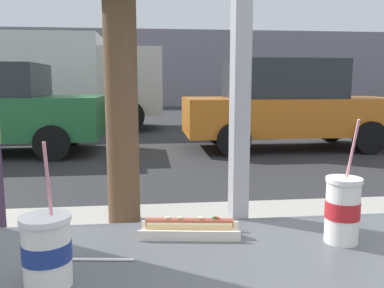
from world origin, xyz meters
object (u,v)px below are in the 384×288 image
object	(u,v)px
soda_cup_right	(342,209)
parked_car_orange	(286,105)
soda_cup_left	(47,250)
hotdog_tray_near	(189,228)
box_truck	(35,77)

from	to	relation	value
soda_cup_right	parked_car_orange	distance (m)	7.56
soda_cup_left	hotdog_tray_near	xyz separation A→B (m)	(0.32, 0.24, -0.06)
soda_cup_right	box_truck	distance (m)	11.86
hotdog_tray_near	box_truck	world-z (taller)	box_truck
box_truck	soda_cup_right	bearing A→B (deg)	-71.67
parked_car_orange	soda_cup_left	bearing A→B (deg)	-112.90
hotdog_tray_near	parked_car_orange	size ratio (longest dim) A/B	0.07
soda_cup_left	parked_car_orange	distance (m)	7.96
soda_cup_left	soda_cup_right	world-z (taller)	soda_cup_right
hotdog_tray_near	parked_car_orange	world-z (taller)	parked_car_orange
hotdog_tray_near	box_truck	xyz separation A→B (m)	(-3.33, 11.16, 0.52)
soda_cup_right	soda_cup_left	bearing A→B (deg)	-167.81
parked_car_orange	box_truck	size ratio (longest dim) A/B	0.61
parked_car_orange	hotdog_tray_near	bearing A→B (deg)	-111.38
soda_cup_right	hotdog_tray_near	distance (m)	0.41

